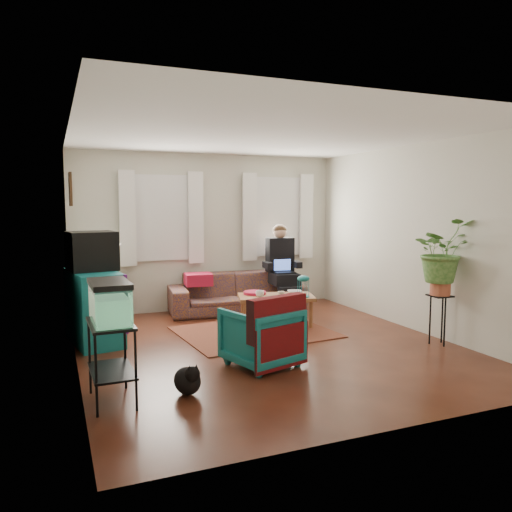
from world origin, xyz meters
name	(u,v)px	position (x,y,z in m)	size (l,w,h in m)	color
floor	(268,346)	(0.00, 0.00, 0.00)	(4.50, 5.00, 0.01)	#4F2B14
ceiling	(269,135)	(0.00, 0.00, 2.60)	(4.50, 5.00, 0.01)	white
wall_back	(209,232)	(0.00, 2.50, 1.30)	(4.50, 0.01, 2.60)	silver
wall_front	(400,267)	(0.00, -2.50, 1.30)	(4.50, 0.01, 2.60)	silver
wall_left	(73,249)	(-2.25, 0.00, 1.30)	(0.01, 5.00, 2.60)	silver
wall_right	(416,238)	(2.25, 0.00, 1.30)	(0.01, 5.00, 2.60)	silver
window_left	(162,218)	(-0.80, 2.48, 1.55)	(1.08, 0.04, 1.38)	white
window_right	(277,217)	(1.25, 2.48, 1.55)	(1.08, 0.04, 1.38)	white
curtains_left	(163,218)	(-0.80, 2.40, 1.55)	(1.36, 0.06, 1.50)	white
curtains_right	(279,217)	(1.25, 2.40, 1.55)	(1.36, 0.06, 1.50)	white
picture_frame	(71,189)	(-2.21, 0.85, 1.95)	(0.04, 0.32, 0.40)	#3D2616
area_rug	(254,332)	(0.09, 0.69, 0.01)	(2.00, 1.60, 0.01)	maroon
sofa	(236,286)	(0.33, 2.05, 0.43)	(2.19, 0.86, 0.86)	brown
seated_person	(282,271)	(1.11, 1.97, 0.65)	(0.55, 0.67, 1.30)	black
side_table	(112,301)	(-1.65, 2.13, 0.31)	(0.43, 0.43, 0.62)	#3C2116
table_lamp	(111,263)	(-1.65, 2.13, 0.89)	(0.32, 0.32, 0.57)	white
dresser	(94,307)	(-1.99, 1.00, 0.46)	(0.52, 1.03, 0.93)	#115C68
crt_tv	(92,251)	(-1.99, 1.10, 1.18)	(0.57, 0.52, 0.50)	black
aquarium_stand	(112,362)	(-2.00, -1.07, 0.36)	(0.36, 0.65, 0.73)	black
aquarium	(110,301)	(-2.00, -1.07, 0.92)	(0.33, 0.59, 0.38)	#7FD899
black_cat	(187,378)	(-1.33, -1.16, 0.16)	(0.24, 0.38, 0.32)	black
armchair	(261,333)	(-0.36, -0.63, 0.36)	(0.70, 0.66, 0.72)	#105A61
serape_throw	(278,324)	(-0.28, -0.90, 0.51)	(0.73, 0.17, 0.60)	#9E0A0A
coffee_table	(276,311)	(0.53, 0.94, 0.22)	(1.08, 0.59, 0.45)	brown
cup_a	(260,294)	(0.27, 0.91, 0.50)	(0.12, 0.12, 0.10)	white
cup_b	(281,294)	(0.53, 0.75, 0.49)	(0.10, 0.10, 0.09)	beige
bowl	(295,292)	(0.85, 0.95, 0.47)	(0.21, 0.21, 0.05)	white
snack_tray	(255,293)	(0.29, 1.16, 0.47)	(0.33, 0.33, 0.04)	#B21414
birdcage	(303,286)	(0.85, 0.69, 0.61)	(0.18, 0.18, 0.31)	#115B6B
plant_stand	(439,320)	(2.04, -0.73, 0.32)	(0.27, 0.27, 0.64)	black
potted_plant	(441,260)	(2.04, -0.73, 1.07)	(0.72, 0.63, 0.81)	#599947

